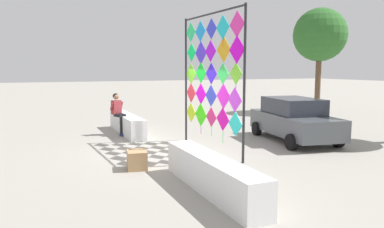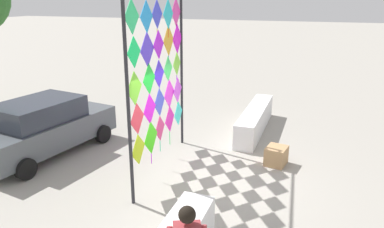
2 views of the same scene
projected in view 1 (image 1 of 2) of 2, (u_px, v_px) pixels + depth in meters
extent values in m
plane|color=#9E998E|center=(167.00, 152.00, 10.96)|extent=(120.00, 120.00, 0.00)
cube|color=white|center=(127.00, 124.00, 14.13)|extent=(3.63, 0.57, 0.73)
cube|color=white|center=(212.00, 175.00, 7.43)|extent=(3.63, 0.57, 0.73)
cylinder|color=#232328|center=(186.00, 81.00, 12.50)|extent=(0.07, 0.07, 4.17)
cylinder|color=#232328|center=(244.00, 85.00, 9.49)|extent=(0.07, 0.07, 4.17)
cylinder|color=#232328|center=(212.00, 14.00, 10.74)|extent=(3.42, 0.28, 0.06)
cube|color=#B4D511|center=(191.00, 112.00, 12.31)|extent=(0.67, 0.06, 0.67)
cube|color=#2EE406|center=(201.00, 115.00, 11.70)|extent=(0.76, 0.06, 0.77)
cylinder|color=#C016E5|center=(201.00, 130.00, 11.76)|extent=(0.02, 0.02, 0.25)
cube|color=#D7206B|center=(211.00, 117.00, 11.15)|extent=(0.62, 0.05, 0.62)
cylinder|color=#16E590|center=(211.00, 132.00, 11.21)|extent=(0.02, 0.02, 0.28)
cube|color=#E309A6|center=(223.00, 119.00, 10.53)|extent=(0.69, 0.06, 0.70)
cylinder|color=#16E550|center=(223.00, 137.00, 10.61)|extent=(0.02, 0.02, 0.36)
cube|color=#23D9CF|center=(235.00, 124.00, 9.94)|extent=(0.68, 0.06, 0.68)
cube|color=#F32A3F|center=(191.00, 93.00, 12.21)|extent=(0.65, 0.06, 0.65)
cylinder|color=#16E5D0|center=(191.00, 105.00, 12.27)|extent=(0.02, 0.02, 0.19)
cube|color=#E607E6|center=(201.00, 94.00, 11.62)|extent=(0.69, 0.06, 0.69)
cylinder|color=#17E516|center=(201.00, 110.00, 11.69)|extent=(0.02, 0.02, 0.35)
cube|color=blue|center=(211.00, 96.00, 11.07)|extent=(0.67, 0.06, 0.67)
cube|color=#F823E7|center=(223.00, 96.00, 10.44)|extent=(0.74, 0.06, 0.74)
cylinder|color=#16E527|center=(224.00, 114.00, 10.51)|extent=(0.02, 0.02, 0.30)
cube|color=#D53CF6|center=(235.00, 100.00, 9.90)|extent=(0.69, 0.06, 0.69)
cylinder|color=#3BE516|center=(235.00, 117.00, 9.96)|extent=(0.02, 0.02, 0.24)
cube|color=#74EC29|center=(191.00, 74.00, 12.16)|extent=(0.68, 0.06, 0.68)
cube|color=#12DF2E|center=(201.00, 73.00, 11.52)|extent=(0.67, 0.06, 0.67)
cylinder|color=#E516C8|center=(201.00, 88.00, 11.58)|extent=(0.02, 0.02, 0.27)
cube|color=#3B1CF2|center=(211.00, 74.00, 10.97)|extent=(0.65, 0.06, 0.65)
cube|color=#33E459|center=(223.00, 74.00, 10.41)|extent=(0.61, 0.05, 0.61)
cube|color=#74DC2B|center=(236.00, 74.00, 9.81)|extent=(0.60, 0.05, 0.60)
cylinder|color=#9016E5|center=(236.00, 89.00, 9.87)|extent=(0.02, 0.02, 0.25)
cube|color=#09F866|center=(191.00, 52.00, 12.04)|extent=(0.61, 0.05, 0.61)
cube|color=#492DEE|center=(201.00, 53.00, 11.46)|extent=(0.73, 0.06, 0.74)
cube|color=#B40FF3|center=(211.00, 51.00, 10.90)|extent=(0.64, 0.05, 0.64)
cube|color=gold|center=(224.00, 50.00, 10.27)|extent=(0.73, 0.06, 0.74)
cylinder|color=blue|center=(224.00, 67.00, 10.34)|extent=(0.02, 0.02, 0.23)
cube|color=#D905D8|center=(237.00, 50.00, 9.69)|extent=(0.75, 0.06, 0.75)
cube|color=#27D976|center=(191.00, 32.00, 11.99)|extent=(0.65, 0.06, 0.65)
cube|color=#1896F3|center=(200.00, 31.00, 11.39)|extent=(0.65, 0.06, 0.66)
cube|color=#3138E0|center=(211.00, 29.00, 10.82)|extent=(0.62, 0.05, 0.62)
cylinder|color=yellow|center=(212.00, 44.00, 10.88)|extent=(0.02, 0.02, 0.27)
cube|color=#19BFCF|center=(223.00, 27.00, 10.22)|extent=(0.69, 0.06, 0.69)
cylinder|color=red|center=(223.00, 43.00, 10.28)|extent=(0.02, 0.02, 0.20)
cube|color=#E92E9F|center=(237.00, 24.00, 9.64)|extent=(0.71, 0.06, 0.71)
cylinder|color=black|center=(121.00, 126.00, 13.57)|extent=(0.11, 0.11, 0.73)
cylinder|color=black|center=(118.00, 115.00, 13.65)|extent=(0.42, 0.28, 0.13)
cube|color=navy|center=(122.00, 135.00, 13.57)|extent=(0.26, 0.19, 0.09)
cylinder|color=black|center=(125.00, 126.00, 13.69)|extent=(0.11, 0.11, 0.73)
cylinder|color=black|center=(122.00, 115.00, 13.77)|extent=(0.42, 0.28, 0.13)
cube|color=navy|center=(126.00, 134.00, 13.69)|extent=(0.26, 0.19, 0.09)
cube|color=#993338|center=(116.00, 107.00, 13.81)|extent=(0.33, 0.41, 0.52)
sphere|color=#A37556|center=(116.00, 97.00, 13.76)|extent=(0.22, 0.22, 0.22)
sphere|color=black|center=(116.00, 96.00, 13.77)|extent=(0.22, 0.22, 0.22)
cylinder|color=#993338|center=(112.00, 106.00, 13.63)|extent=(0.19, 0.14, 0.31)
cylinder|color=#993338|center=(121.00, 105.00, 13.95)|extent=(0.19, 0.14, 0.31)
cube|color=#4C5156|center=(294.00, 124.00, 12.66)|extent=(4.05, 2.25, 0.68)
cube|color=#282D38|center=(293.00, 106.00, 12.71)|extent=(2.35, 1.78, 0.55)
cylinder|color=black|center=(338.00, 139.00, 11.64)|extent=(0.54, 0.28, 0.51)
cylinder|color=black|center=(292.00, 142.00, 11.25)|extent=(0.54, 0.28, 0.51)
cylinder|color=black|center=(296.00, 127.00, 14.15)|extent=(0.54, 0.28, 0.51)
cylinder|color=black|center=(257.00, 128.00, 13.75)|extent=(0.54, 0.28, 0.51)
cube|color=tan|center=(137.00, 160.00, 9.16)|extent=(0.64, 0.57, 0.46)
cylinder|color=brown|center=(318.00, 82.00, 20.77)|extent=(0.31, 0.31, 3.48)
sphere|color=#2D6628|center=(320.00, 35.00, 20.44)|extent=(2.97, 2.97, 2.97)
sphere|color=#2D6628|center=(328.00, 34.00, 20.05)|extent=(1.62, 1.62, 1.62)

